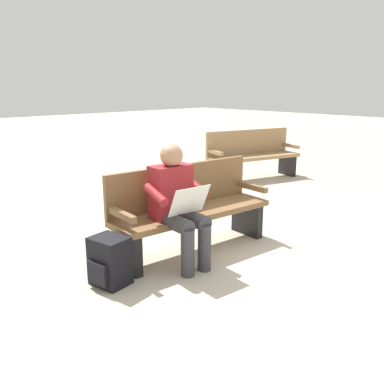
{
  "coord_description": "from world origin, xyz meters",
  "views": [
    {
      "loc": [
        2.85,
        3.0,
        1.72
      ],
      "look_at": [
        0.16,
        0.15,
        0.7
      ],
      "focal_mm": 38.74,
      "sensor_mm": 36.0,
      "label": 1
    }
  ],
  "objects_px": {
    "person_seated": "(178,202)",
    "backpack": "(109,261)",
    "bench_near": "(189,207)",
    "bench_far": "(252,154)"
  },
  "relations": [
    {
      "from": "backpack",
      "to": "bench_near",
      "type": "bearing_deg",
      "value": -173.31
    },
    {
      "from": "person_seated",
      "to": "bench_far",
      "type": "distance_m",
      "value": 4.04
    },
    {
      "from": "person_seated",
      "to": "backpack",
      "type": "relative_size",
      "value": 2.71
    },
    {
      "from": "backpack",
      "to": "bench_far",
      "type": "height_order",
      "value": "bench_far"
    },
    {
      "from": "bench_near",
      "to": "bench_far",
      "type": "distance_m",
      "value": 3.64
    },
    {
      "from": "person_seated",
      "to": "backpack",
      "type": "distance_m",
      "value": 0.85
    },
    {
      "from": "bench_near",
      "to": "person_seated",
      "type": "distance_m",
      "value": 0.43
    },
    {
      "from": "bench_near",
      "to": "backpack",
      "type": "xyz_separation_m",
      "value": [
        1.08,
        0.13,
        -0.24
      ]
    },
    {
      "from": "bench_near",
      "to": "person_seated",
      "type": "relative_size",
      "value": 1.56
    },
    {
      "from": "backpack",
      "to": "bench_far",
      "type": "relative_size",
      "value": 0.23
    }
  ]
}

